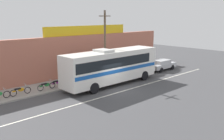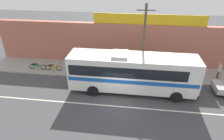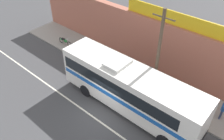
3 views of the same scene
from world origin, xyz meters
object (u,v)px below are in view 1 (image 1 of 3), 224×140
at_px(motorcycle_blue, 20,90).
at_px(motorcycle_purple, 58,83).
at_px(utility_pole, 105,44).
at_px(pedestrian_far_right, 142,60).
at_px(parked_car, 161,64).
at_px(intercity_bus, 111,65).
at_px(pedestrian_far_left, 126,63).
at_px(motorcycle_orange, 46,85).

relative_size(motorcycle_blue, motorcycle_purple, 1.02).
xyz_separation_m(utility_pole, motorcycle_purple, (-5.77, 0.56, -3.44)).
bearing_deg(pedestrian_far_right, utility_pole, -171.75).
bearing_deg(utility_pole, pedestrian_far_right, 8.25).
relative_size(parked_car, motorcycle_blue, 2.27).
relative_size(motorcycle_blue, pedestrian_far_right, 1.10).
bearing_deg(motorcycle_blue, utility_pole, -3.62).
distance_m(motorcycle_blue, motorcycle_purple, 3.79).
xyz_separation_m(intercity_bus, motorcycle_purple, (-4.83, 2.58, -1.50)).
distance_m(motorcycle_blue, pedestrian_far_right, 17.42).
bearing_deg(intercity_bus, motorcycle_blue, 163.05).
relative_size(motorcycle_blue, pedestrian_far_left, 1.13).
bearing_deg(pedestrian_far_right, pedestrian_far_left, 175.60).
xyz_separation_m(utility_pole, motorcycle_blue, (-9.56, 0.60, -3.44)).
bearing_deg(intercity_bus, utility_pole, 65.11).
bearing_deg(motorcycle_purple, motorcycle_blue, 179.32).
distance_m(pedestrian_far_right, pedestrian_far_left, 2.95).
bearing_deg(motorcycle_orange, motorcycle_blue, 177.29).
height_order(motorcycle_orange, motorcycle_purple, same).
bearing_deg(pedestrian_far_left, intercity_bus, -149.92).
height_order(parked_car, pedestrian_far_right, pedestrian_far_right).
relative_size(utility_pole, motorcycle_purple, 3.97).
xyz_separation_m(motorcycle_purple, pedestrian_far_right, (13.61, 0.58, 0.59)).
height_order(intercity_bus, parked_car, intercity_bus).
bearing_deg(parked_car, motorcycle_orange, 173.41).
bearing_deg(pedestrian_far_left, motorcycle_orange, -175.81).
relative_size(intercity_bus, motorcycle_blue, 5.92).
relative_size(pedestrian_far_right, pedestrian_far_left, 1.03).
xyz_separation_m(intercity_bus, parked_car, (9.74, 0.67, -1.33)).
relative_size(parked_car, utility_pole, 0.58).
height_order(intercity_bus, pedestrian_far_right, intercity_bus).
distance_m(utility_pole, pedestrian_far_right, 8.43).
relative_size(motorcycle_orange, motorcycle_purple, 0.99).
bearing_deg(intercity_bus, pedestrian_far_right, 19.79).
xyz_separation_m(utility_pole, motorcycle_orange, (-7.07, 0.49, -3.44)).
relative_size(intercity_bus, utility_pole, 1.51).
height_order(utility_pole, pedestrian_far_left, utility_pole).
bearing_deg(motorcycle_purple, pedestrian_far_left, 4.31).
distance_m(utility_pole, motorcycle_blue, 10.18).
bearing_deg(motorcycle_orange, pedestrian_far_left, 4.19).
distance_m(intercity_bus, pedestrian_far_left, 6.82).
bearing_deg(utility_pole, motorcycle_orange, 176.06).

